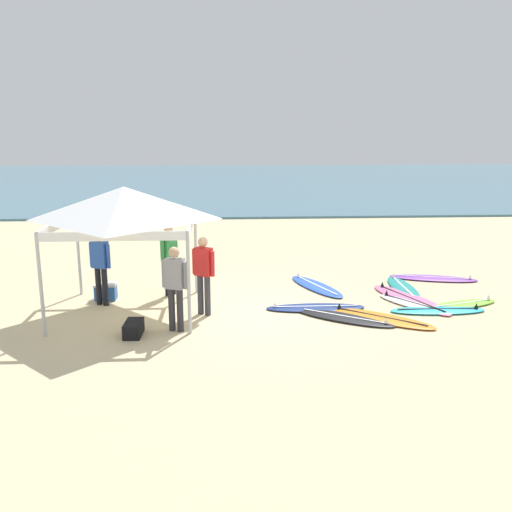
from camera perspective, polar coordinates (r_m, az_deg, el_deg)
The scene contains 19 objects.
ground_plane at distance 12.16m, azimuth -2.08°, elevation -5.87°, with size 80.00×80.00×0.00m, color beige.
sea at distance 42.54m, azimuth -2.99°, elevation 7.74°, with size 80.00×36.00×0.10m, color teal.
canopy_tent at distance 12.00m, azimuth -13.44°, elevation 5.26°, with size 2.92×2.92×2.75m.
surfboard_navy at distance 12.45m, azimuth 6.12°, elevation -5.31°, with size 2.22×0.60×0.19m.
surfboard_teal at distance 14.40m, azimuth 14.91°, elevation -3.14°, with size 0.58×2.03×0.19m.
surfboard_blue at distance 14.10m, azimuth 6.22°, elevation -3.11°, with size 1.40×2.28×0.19m.
surfboard_lime at distance 13.45m, azimuth 20.56°, elevation -4.68°, with size 1.88×1.01×0.19m.
surfboard_orange at distance 12.01m, azimuth 12.72°, elevation -6.24°, with size 2.25×1.94×0.19m.
surfboard_purple at distance 15.51m, azimuth 17.83°, elevation -2.19°, with size 2.37×1.18×0.19m.
surfboard_black at distance 11.89m, azimuth 9.15°, elevation -6.29°, with size 2.17×1.69×0.19m.
surfboard_pink at distance 13.47m, azimuth 15.61°, elevation -4.31°, with size 1.60×2.65×0.19m.
surfboard_cyan at distance 12.84m, azimuth 18.28°, elevation -5.33°, with size 2.11×0.59×0.19m.
surfboard_white at distance 13.11m, azimuth 15.96°, elevation -4.79°, with size 1.53×1.86×0.19m.
person_green at distance 13.32m, azimuth -8.94°, elevation 0.08°, with size 0.40×0.45×1.71m.
person_red at distance 11.80m, azimuth -5.44°, elevation -1.49°, with size 0.48×0.38×1.71m.
person_grey at distance 10.92m, azimuth -8.36°, elevation -2.77°, with size 0.52×0.33×1.71m.
person_blue at distance 12.89m, azimuth -15.78°, elevation -0.69°, with size 0.50×0.36×1.71m.
gear_bag_near_tent at distance 11.08m, azimuth -12.53°, elevation -7.32°, with size 0.60×0.32×0.28m, color black.
cooler_box at distance 13.48m, azimuth -15.24°, elevation -3.54°, with size 0.50×0.36×0.39m.
Camera 1 is at (-0.22, -11.50, 3.93)m, focal length 38.75 mm.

